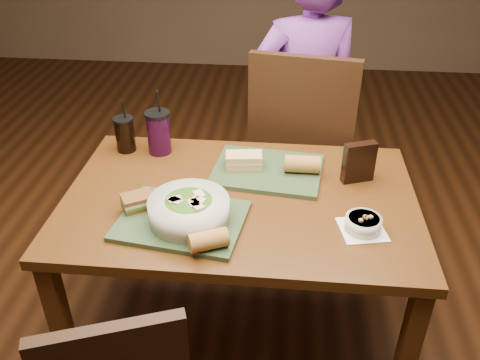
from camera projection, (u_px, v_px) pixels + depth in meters
name	position (u px, v px, depth m)	size (l,w,h in m)	color
ground	(240.00, 334.00, 2.28)	(6.00, 6.00, 0.00)	#381C0B
dining_table	(240.00, 216.00, 1.93)	(1.30, 0.85, 0.75)	#4B2A0F
chair_far	(298.00, 146.00, 2.48)	(0.55, 0.56, 1.11)	black
diner	(303.00, 108.00, 2.53)	(0.55, 0.36, 1.51)	#642E7F
tray_near	(182.00, 221.00, 1.74)	(0.42, 0.32, 0.02)	#2E4427
tray_far	(267.00, 171.00, 2.02)	(0.42, 0.32, 0.02)	#2E4427
salad_bowl	(189.00, 208.00, 1.70)	(0.27, 0.27, 0.09)	silver
soup_bowl	(363.00, 224.00, 1.69)	(0.17, 0.17, 0.06)	white
sandwich_near	(138.00, 201.00, 1.77)	(0.13, 0.12, 0.05)	#593819
sandwich_far	(244.00, 160.00, 2.01)	(0.15, 0.09, 0.06)	tan
baguette_near	(208.00, 240.00, 1.59)	(0.06, 0.06, 0.12)	#AD7533
baguette_far	(302.00, 164.00, 1.97)	(0.07, 0.07, 0.14)	#AD7533
cup_cola	(125.00, 134.00, 2.14)	(0.09, 0.09, 0.23)	black
cup_berry	(159.00, 132.00, 2.11)	(0.10, 0.10, 0.28)	black
chip_bag	(359.00, 162.00, 1.93)	(0.12, 0.04, 0.16)	black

